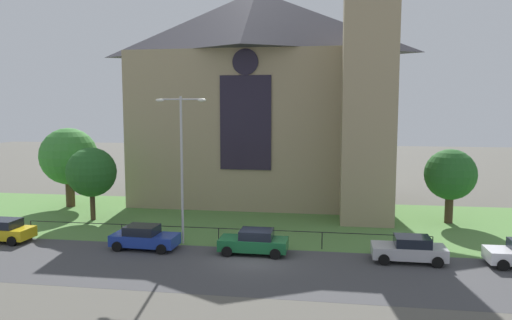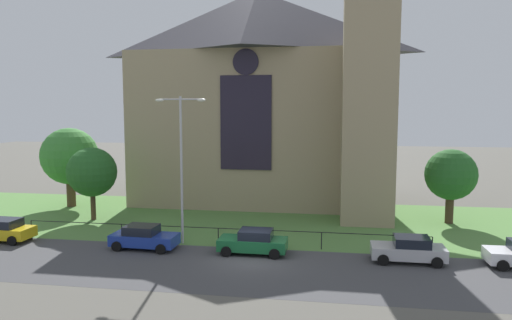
{
  "view_description": "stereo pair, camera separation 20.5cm",
  "coord_description": "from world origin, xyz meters",
  "px_view_note": "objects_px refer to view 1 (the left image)",
  "views": [
    {
      "loc": [
        4.49,
        -27.71,
        8.95
      ],
      "look_at": [
        -1.08,
        8.0,
        5.05
      ],
      "focal_mm": 33.84,
      "sensor_mm": 36.0,
      "label": 1
    },
    {
      "loc": [
        4.7,
        -27.67,
        8.95
      ],
      "look_at": [
        -1.08,
        8.0,
        5.05
      ],
      "focal_mm": 33.84,
      "sensor_mm": 36.0,
      "label": 2
    }
  ],
  "objects_px": {
    "parked_car_blue": "(144,237)",
    "parked_car_green": "(254,242)",
    "tree_right_far": "(450,175)",
    "streetlamp_near": "(182,153)",
    "tree_left_near": "(92,172)",
    "parked_car_yellow": "(2,230)",
    "parked_car_silver": "(409,249)",
    "tree_left_far": "(69,157)",
    "church_building": "(263,94)"
  },
  "relations": [
    {
      "from": "tree_left_far",
      "to": "tree_right_far",
      "type": "xyz_separation_m",
      "value": [
        32.63,
        -1.31,
        -0.78
      ]
    },
    {
      "from": "streetlamp_near",
      "to": "parked_car_silver",
      "type": "bearing_deg",
      "value": -6.55
    },
    {
      "from": "parked_car_blue",
      "to": "parked_car_green",
      "type": "distance_m",
      "value": 7.09
    },
    {
      "from": "tree_left_far",
      "to": "parked_car_blue",
      "type": "bearing_deg",
      "value": -44.79
    },
    {
      "from": "church_building",
      "to": "tree_right_far",
      "type": "xyz_separation_m",
      "value": [
        15.62,
        -6.88,
        -6.48
      ]
    },
    {
      "from": "church_building",
      "to": "tree_left_near",
      "type": "relative_size",
      "value": 4.45
    },
    {
      "from": "tree_left_near",
      "to": "parked_car_blue",
      "type": "height_order",
      "value": "tree_left_near"
    },
    {
      "from": "church_building",
      "to": "parked_car_green",
      "type": "xyz_separation_m",
      "value": [
        1.85,
        -17.17,
        -9.53
      ]
    },
    {
      "from": "tree_right_far",
      "to": "parked_car_silver",
      "type": "relative_size",
      "value": 1.38
    },
    {
      "from": "church_building",
      "to": "parked_car_green",
      "type": "height_order",
      "value": "church_building"
    },
    {
      "from": "parked_car_yellow",
      "to": "parked_car_blue",
      "type": "relative_size",
      "value": 0.99
    },
    {
      "from": "parked_car_yellow",
      "to": "parked_car_green",
      "type": "height_order",
      "value": "same"
    },
    {
      "from": "tree_left_near",
      "to": "tree_right_far",
      "type": "height_order",
      "value": "tree_left_near"
    },
    {
      "from": "tree_right_far",
      "to": "parked_car_blue",
      "type": "bearing_deg",
      "value": -153.58
    },
    {
      "from": "parked_car_yellow",
      "to": "parked_car_silver",
      "type": "xyz_separation_m",
      "value": [
        26.48,
        -0.27,
        0.0
      ]
    },
    {
      "from": "tree_right_far",
      "to": "streetlamp_near",
      "type": "bearing_deg",
      "value": -154.89
    },
    {
      "from": "parked_car_green",
      "to": "streetlamp_near",
      "type": "bearing_deg",
      "value": -15.9
    },
    {
      "from": "streetlamp_near",
      "to": "parked_car_green",
      "type": "height_order",
      "value": "streetlamp_near"
    },
    {
      "from": "tree_left_near",
      "to": "parked_car_green",
      "type": "xyz_separation_m",
      "value": [
        14.24,
        -6.94,
        -3.12
      ]
    },
    {
      "from": "tree_left_near",
      "to": "tree_right_far",
      "type": "bearing_deg",
      "value": 6.83
    },
    {
      "from": "parked_car_yellow",
      "to": "church_building",
      "type": "bearing_deg",
      "value": -131.26
    },
    {
      "from": "tree_right_far",
      "to": "parked_car_green",
      "type": "xyz_separation_m",
      "value": [
        -13.78,
        -10.29,
        -3.05
      ]
    },
    {
      "from": "tree_left_far",
      "to": "parked_car_green",
      "type": "bearing_deg",
      "value": -31.61
    },
    {
      "from": "tree_right_far",
      "to": "tree_left_near",
      "type": "bearing_deg",
      "value": -173.17
    },
    {
      "from": "parked_car_yellow",
      "to": "parked_car_silver",
      "type": "relative_size",
      "value": 1.01
    },
    {
      "from": "church_building",
      "to": "streetlamp_near",
      "type": "relative_size",
      "value": 2.68
    },
    {
      "from": "tree_left_far",
      "to": "tree_left_near",
      "type": "bearing_deg",
      "value": -45.33
    },
    {
      "from": "parked_car_yellow",
      "to": "parked_car_green",
      "type": "relative_size",
      "value": 1.0
    },
    {
      "from": "parked_car_yellow",
      "to": "tree_left_near",
      "type": "bearing_deg",
      "value": -113.09
    },
    {
      "from": "church_building",
      "to": "parked_car_green",
      "type": "distance_m",
      "value": 19.72
    },
    {
      "from": "tree_left_far",
      "to": "streetlamp_near",
      "type": "relative_size",
      "value": 0.74
    },
    {
      "from": "tree_left_far",
      "to": "parked_car_blue",
      "type": "height_order",
      "value": "tree_left_far"
    },
    {
      "from": "tree_right_far",
      "to": "parked_car_blue",
      "type": "height_order",
      "value": "tree_right_far"
    },
    {
      "from": "streetlamp_near",
      "to": "parked_car_green",
      "type": "distance_m",
      "value": 7.45
    },
    {
      "from": "tree_left_near",
      "to": "tree_right_far",
      "type": "relative_size",
      "value": 1.01
    },
    {
      "from": "tree_left_near",
      "to": "tree_right_far",
      "type": "xyz_separation_m",
      "value": [
        28.02,
        3.36,
        -0.06
      ]
    },
    {
      "from": "tree_right_far",
      "to": "streetlamp_near",
      "type": "relative_size",
      "value": 0.6
    },
    {
      "from": "parked_car_yellow",
      "to": "tree_right_far",
      "type": "bearing_deg",
      "value": -160.98
    },
    {
      "from": "parked_car_green",
      "to": "parked_car_silver",
      "type": "relative_size",
      "value": 1.0
    },
    {
      "from": "parked_car_green",
      "to": "parked_car_silver",
      "type": "xyz_separation_m",
      "value": [
        9.21,
        -0.15,
        0.0
      ]
    },
    {
      "from": "parked_car_blue",
      "to": "tree_right_far",
      "type": "bearing_deg",
      "value": 28.8
    },
    {
      "from": "tree_right_far",
      "to": "parked_car_green",
      "type": "distance_m",
      "value": 17.47
    },
    {
      "from": "tree_left_far",
      "to": "parked_car_yellow",
      "type": "relative_size",
      "value": 1.7
    },
    {
      "from": "streetlamp_near",
      "to": "parked_car_green",
      "type": "bearing_deg",
      "value": -16.44
    },
    {
      "from": "church_building",
      "to": "parked_car_blue",
      "type": "xyz_separation_m",
      "value": [
        -5.24,
        -17.25,
        -9.53
      ]
    },
    {
      "from": "tree_left_near",
      "to": "parked_car_silver",
      "type": "height_order",
      "value": "tree_left_near"
    },
    {
      "from": "parked_car_silver",
      "to": "tree_left_near",
      "type": "bearing_deg",
      "value": -16.69
    },
    {
      "from": "parked_car_green",
      "to": "tree_left_far",
      "type": "bearing_deg",
      "value": -31.07
    },
    {
      "from": "tree_right_far",
      "to": "parked_car_silver",
      "type": "xyz_separation_m",
      "value": [
        -4.57,
        -10.44,
        -3.05
      ]
    },
    {
      "from": "tree_left_near",
      "to": "parked_car_blue",
      "type": "xyz_separation_m",
      "value": [
        7.15,
        -7.01,
        -3.12
      ]
    }
  ]
}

